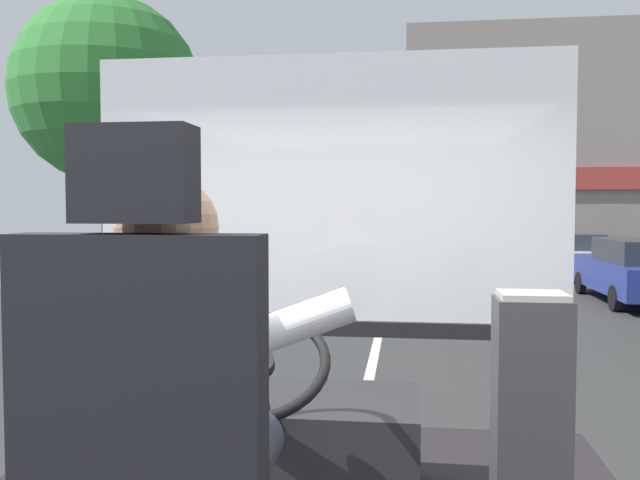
% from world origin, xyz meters
% --- Properties ---
extents(ground, '(18.00, 44.00, 0.06)m').
position_xyz_m(ground, '(0.00, 8.80, -0.02)').
color(ground, '#323232').
extents(bus_driver, '(0.77, 0.58, 0.78)m').
position_xyz_m(bus_driver, '(-0.08, -0.47, 1.51)').
color(bus_driver, '#282833').
rests_on(bus_driver, driver_seat).
extents(steering_console, '(1.10, 0.98, 0.78)m').
position_xyz_m(steering_console, '(-0.08, 0.69, 1.00)').
color(steering_console, black).
rests_on(steering_console, bus_floor).
extents(fare_box, '(0.24, 0.20, 0.87)m').
position_xyz_m(fare_box, '(0.82, 0.37, 1.22)').
color(fare_box, '#333338').
rests_on(fare_box, bus_floor).
extents(windshield_panel, '(2.50, 0.08, 1.48)m').
position_xyz_m(windshield_panel, '(0.00, 1.62, 1.83)').
color(windshield_panel, silver).
extents(street_tree, '(3.04, 3.04, 5.34)m').
position_xyz_m(street_tree, '(-4.47, 8.59, 3.81)').
color(street_tree, '#4C3828').
rests_on(street_tree, ground).
extents(shop_building, '(11.16, 5.78, 6.97)m').
position_xyz_m(shop_building, '(5.94, 19.75, 3.48)').
color(shop_building, gray).
rests_on(shop_building, ground).
extents(parked_car_silver, '(1.92, 4.23, 1.20)m').
position_xyz_m(parked_car_silver, '(4.70, 17.17, 0.62)').
color(parked_car_silver, silver).
rests_on(parked_car_silver, ground).
extents(parked_car_white, '(1.98, 4.23, 1.41)m').
position_xyz_m(parked_car_white, '(5.00, 23.49, 0.72)').
color(parked_car_white, silver).
rests_on(parked_car_white, ground).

